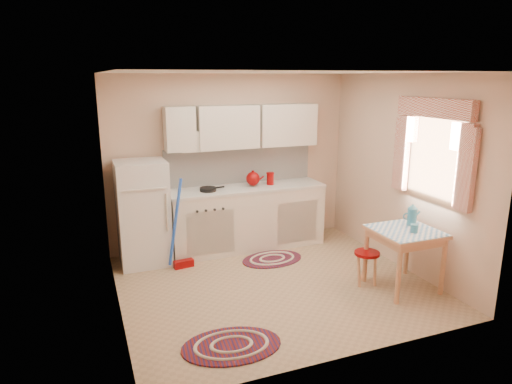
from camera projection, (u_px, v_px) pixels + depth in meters
room_shell at (279, 151)px, 5.43m from camera, size 3.64×3.60×2.52m
fridge at (143, 213)px, 6.03m from camera, size 0.65×0.60×1.40m
broom at (182, 224)px, 5.90m from camera, size 0.29×0.15×1.20m
base_cabinets at (247, 219)px, 6.66m from camera, size 2.25×0.60×0.88m
countertop at (247, 188)px, 6.55m from camera, size 2.27×0.62×0.04m
frying_pan at (208, 189)px, 6.29m from camera, size 0.27×0.27×0.05m
red_kettle at (253, 179)px, 6.55m from camera, size 0.25×0.23×0.22m
red_canister at (270, 179)px, 6.66m from camera, size 0.12×0.12×0.16m
table at (403, 259)px, 5.39m from camera, size 0.72×0.72×0.72m
stool at (366, 268)px, 5.50m from camera, size 0.40×0.40×0.42m
coffee_pot at (412, 214)px, 5.43m from camera, size 0.18×0.17×0.28m
mug at (414, 229)px, 5.21m from camera, size 0.10×0.10×0.10m
rug_center at (272, 259)px, 6.30m from camera, size 0.90×0.64×0.02m
rug_left at (232, 346)px, 4.27m from camera, size 1.01×0.74×0.02m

